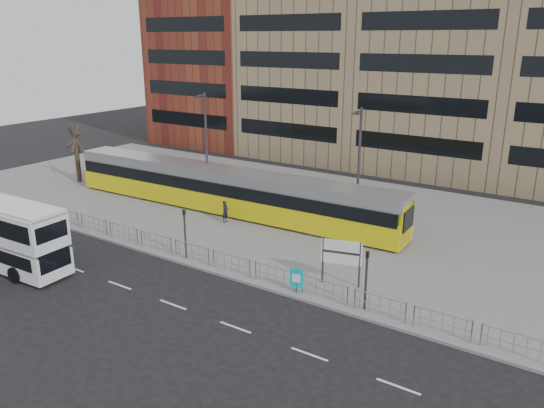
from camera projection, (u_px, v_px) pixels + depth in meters
The scene contains 15 objects.
ground at pixel (196, 268), 31.26m from camera, with size 120.00×120.00×0.00m, color black.
plaza at pixel (300, 213), 40.77m from camera, with size 64.00×24.00×0.15m, color slate.
kerb at pixel (196, 267), 31.27m from camera, with size 64.00×0.25×0.17m, color gray.
building_row at pixel (427, 38), 53.77m from camera, with size 70.40×18.40×31.20m.
pedestrian_barrier at pixel (227, 258), 30.30m from camera, with size 32.07×0.07×1.10m.
road_markings at pixel (159, 299), 27.55m from camera, with size 62.00×0.12×0.01m, color white.
tram at pixel (225, 190), 40.60m from camera, with size 28.78×3.62×3.38m.
station_sign at pixel (341, 254), 28.35m from camera, with size 2.18×0.65×2.57m.
ad_panel at pixel (297, 279), 27.76m from camera, with size 0.73×0.22×1.39m.
pedestrian at pixel (225, 212), 38.37m from camera, with size 0.59×0.39×1.61m, color black.
traffic_light_west at pixel (185, 227), 31.78m from camera, with size 0.21×0.23×3.10m.
traffic_light_east at pixel (366, 273), 25.69m from camera, with size 0.19×0.22×3.10m.
lamp_post_west at pixel (206, 146), 41.15m from camera, with size 0.45×1.04×8.90m.
lamp_post_east at pixel (358, 164), 36.17m from camera, with size 0.45×1.04×8.42m.
bare_tree at pixel (73, 122), 47.78m from camera, with size 4.46×4.46×7.59m.
Camera 1 is at (19.60, -21.38, 13.06)m, focal length 35.00 mm.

